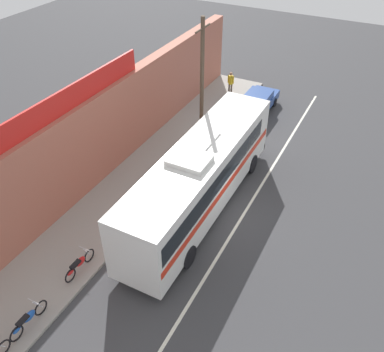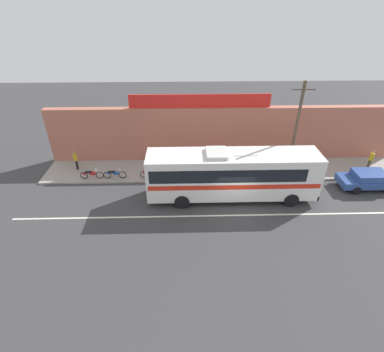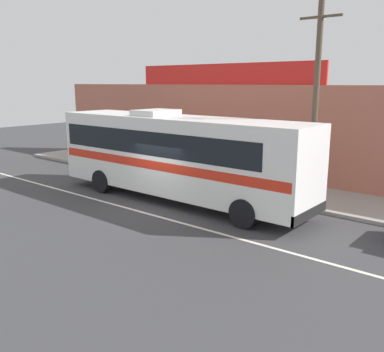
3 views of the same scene
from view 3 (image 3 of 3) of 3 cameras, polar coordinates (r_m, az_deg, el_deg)
name	(u,v)px [view 3 (image 3 of 3)]	position (r m, az deg, el deg)	size (l,w,h in m)	color
ground_plane	(157,208)	(17.08, -4.68, -4.29)	(70.00, 70.00, 0.00)	#3A3A3D
sidewalk_slab	(231,183)	(20.97, 5.26, -0.94)	(30.00, 3.60, 0.14)	gray
storefront_facade	(255,132)	(22.36, 8.52, 5.88)	(30.00, 0.70, 4.80)	#B26651
storefront_billboard	(223,74)	(23.39, 4.14, 13.51)	(11.61, 0.12, 1.10)	red
road_center_stripe	(143,212)	(16.55, -6.61, -4.88)	(30.00, 0.14, 0.01)	silver
intercity_bus	(176,152)	(17.69, -2.21, 3.20)	(11.95, 2.64, 3.78)	white
utility_pole	(315,104)	(16.81, 16.26, 9.27)	(1.60, 0.22, 7.69)	brown
motorcycle_green	(128,162)	(23.97, -8.64, 1.88)	(1.83, 0.56, 0.94)	black
motorcycle_black	(76,153)	(27.63, -15.28, 2.97)	(1.85, 0.56, 0.94)	black
motorcycle_red	(95,156)	(26.18, -12.95, 2.59)	(1.83, 0.56, 0.94)	black
pedestrian_by_curb	(81,140)	(29.75, -14.67, 4.76)	(0.30, 0.48, 1.70)	black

